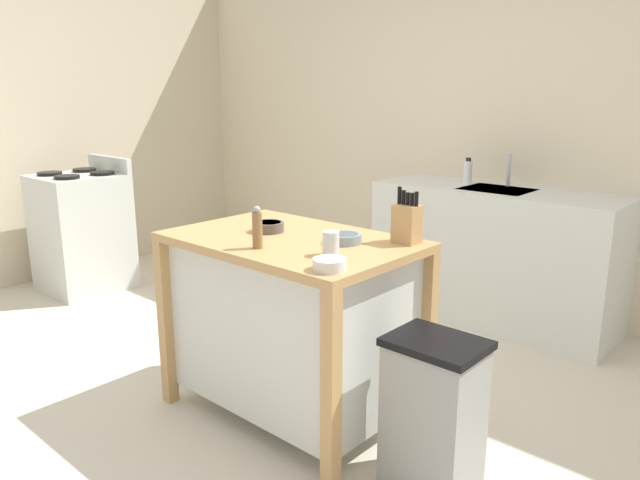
# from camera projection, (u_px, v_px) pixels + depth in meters

# --- Properties ---
(ground_plane) EXTENTS (6.76, 6.76, 0.00)m
(ground_plane) POSITION_uv_depth(u_px,v_px,m) (259.00, 396.00, 3.11)
(ground_plane) COLOR beige
(ground_plane) RESTS_ON ground
(wall_back) EXTENTS (5.76, 0.10, 2.60)m
(wall_back) POSITION_uv_depth(u_px,v_px,m) (475.00, 124.00, 4.36)
(wall_back) COLOR beige
(wall_back) RESTS_ON ground
(wall_left) EXTENTS (0.10, 2.77, 2.60)m
(wall_left) POSITION_uv_depth(u_px,v_px,m) (98.00, 118.00, 5.22)
(wall_left) COLOR beige
(wall_left) RESTS_ON ground
(kitchen_island) EXTENTS (1.14, 0.74, 0.89)m
(kitchen_island) POSITION_uv_depth(u_px,v_px,m) (292.00, 317.00, 2.85)
(kitchen_island) COLOR tan
(kitchen_island) RESTS_ON ground
(knife_block) EXTENTS (0.11, 0.09, 0.25)m
(knife_block) POSITION_uv_depth(u_px,v_px,m) (407.00, 223.00, 2.63)
(knife_block) COLOR tan
(knife_block) RESTS_ON kitchen_island
(bowl_ceramic_small) EXTENTS (0.15, 0.15, 0.05)m
(bowl_ceramic_small) POSITION_uv_depth(u_px,v_px,m) (269.00, 226.00, 2.86)
(bowl_ceramic_small) COLOR #564C47
(bowl_ceramic_small) RESTS_ON kitchen_island
(bowl_ceramic_wide) EXTENTS (0.15, 0.15, 0.04)m
(bowl_ceramic_wide) POSITION_uv_depth(u_px,v_px,m) (345.00, 238.00, 2.64)
(bowl_ceramic_wide) COLOR gray
(bowl_ceramic_wide) RESTS_ON kitchen_island
(bowl_stoneware_deep) EXTENTS (0.13, 0.13, 0.05)m
(bowl_stoneware_deep) POSITION_uv_depth(u_px,v_px,m) (330.00, 264.00, 2.25)
(bowl_stoneware_deep) COLOR silver
(bowl_stoneware_deep) RESTS_ON kitchen_island
(drinking_cup) EXTENTS (0.07, 0.07, 0.10)m
(drinking_cup) POSITION_uv_depth(u_px,v_px,m) (331.00, 243.00, 2.44)
(drinking_cup) COLOR silver
(drinking_cup) RESTS_ON kitchen_island
(pepper_grinder) EXTENTS (0.04, 0.04, 0.18)m
(pepper_grinder) POSITION_uv_depth(u_px,v_px,m) (257.00, 228.00, 2.54)
(pepper_grinder) COLOR olive
(pepper_grinder) RESTS_ON kitchen_island
(trash_bin) EXTENTS (0.36, 0.28, 0.63)m
(trash_bin) POSITION_uv_depth(u_px,v_px,m) (433.00, 414.00, 2.33)
(trash_bin) COLOR gray
(trash_bin) RESTS_ON ground
(sink_counter) EXTENTS (1.63, 0.60, 0.91)m
(sink_counter) POSITION_uv_depth(u_px,v_px,m) (494.00, 254.00, 4.07)
(sink_counter) COLOR silver
(sink_counter) RESTS_ON ground
(sink_faucet) EXTENTS (0.02, 0.02, 0.22)m
(sink_faucet) POSITION_uv_depth(u_px,v_px,m) (509.00, 170.00, 4.03)
(sink_faucet) COLOR #B7BCC1
(sink_faucet) RESTS_ON sink_counter
(bottle_spray_cleaner) EXTENTS (0.06, 0.06, 0.18)m
(bottle_spray_cleaner) POSITION_uv_depth(u_px,v_px,m) (468.00, 172.00, 4.17)
(bottle_spray_cleaner) COLOR white
(bottle_spray_cleaner) RESTS_ON sink_counter
(stove) EXTENTS (0.60, 0.60, 1.03)m
(stove) POSITION_uv_depth(u_px,v_px,m) (82.00, 231.00, 4.70)
(stove) COLOR silver
(stove) RESTS_ON ground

